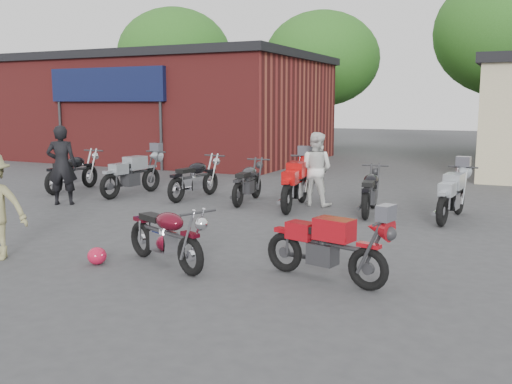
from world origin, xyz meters
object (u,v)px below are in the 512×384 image
at_px(person_dark, 62,165).
at_px(person_light, 316,169).
at_px(row_bike_0, 73,170).
at_px(row_bike_2, 195,176).
at_px(row_bike_5, 370,189).
at_px(helmet, 97,256).
at_px(sportbike, 327,243).
at_px(row_bike_3, 248,180).
at_px(vintage_motorcycle, 166,232).
at_px(row_bike_1, 132,172).
at_px(row_bike_4, 295,181).
at_px(row_bike_6, 452,193).

distance_m(person_dark, person_light, 5.87).
bearing_deg(row_bike_0, person_dark, -146.85).
bearing_deg(row_bike_2, row_bike_5, -86.36).
bearing_deg(row_bike_2, helmet, -157.90).
xyz_separation_m(sportbike, row_bike_3, (-3.62, 5.01, 0.02)).
height_order(person_dark, person_light, person_dark).
bearing_deg(row_bike_0, person_light, -87.29).
distance_m(vintage_motorcycle, person_dark, 6.03).
bearing_deg(row_bike_2, vintage_motorcycle, -147.84).
xyz_separation_m(sportbike, row_bike_5, (-0.64, 4.88, 0.02)).
bearing_deg(row_bike_1, row_bike_4, -83.02).
xyz_separation_m(helmet, row_bike_3, (-0.32, 5.70, 0.41)).
bearing_deg(person_dark, row_bike_0, -84.20).
xyz_separation_m(person_light, row_bike_6, (3.06, -0.41, -0.28)).
bearing_deg(row_bike_6, row_bike_0, 98.21).
distance_m(row_bike_1, row_bike_2, 1.73).
distance_m(person_light, row_bike_5, 1.50).
distance_m(helmet, row_bike_1, 6.43).
relative_size(sportbike, row_bike_5, 0.97).
bearing_deg(person_light, row_bike_6, 176.24).
bearing_deg(row_bike_2, person_light, -78.49).
bearing_deg(row_bike_3, row_bike_2, 84.40).
bearing_deg(row_bike_4, row_bike_2, 78.01).
height_order(row_bike_1, row_bike_4, row_bike_4).
height_order(person_dark, row_bike_3, person_dark).
height_order(helmet, row_bike_6, row_bike_6).
xyz_separation_m(row_bike_2, row_bike_6, (6.08, -0.06, 0.00)).
distance_m(row_bike_0, row_bike_5, 8.01).
relative_size(person_dark, row_bike_0, 0.93).
xyz_separation_m(vintage_motorcycle, row_bike_0, (-6.33, 4.94, 0.06)).
relative_size(row_bike_3, row_bike_5, 1.00).
bearing_deg(sportbike, row_bike_5, 110.87).
distance_m(row_bike_1, row_bike_4, 4.45).
relative_size(person_dark, row_bike_4, 0.87).
xyz_separation_m(helmet, row_bike_0, (-5.35, 5.29, 0.45)).
xyz_separation_m(row_bike_1, row_bike_2, (1.71, 0.26, -0.03)).
relative_size(sportbike, person_dark, 0.97).
bearing_deg(person_light, row_bike_5, 166.18).
bearing_deg(helmet, person_light, 78.10).
relative_size(row_bike_1, row_bike_3, 1.11).
bearing_deg(person_dark, sportbike, 127.66).
xyz_separation_m(sportbike, person_dark, (-7.39, 2.91, 0.41)).
distance_m(row_bike_0, row_bike_6, 9.67).
relative_size(row_bike_4, row_bike_5, 1.15).
bearing_deg(person_light, sportbike, 114.82).
height_order(row_bike_2, row_bike_5, row_bike_2).
relative_size(helmet, row_bike_2, 0.14).
xyz_separation_m(row_bike_4, row_bike_6, (3.34, 0.11, -0.06)).
xyz_separation_m(sportbike, row_bike_4, (-2.32, 4.80, 0.10)).
height_order(row_bike_3, row_bike_5, same).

